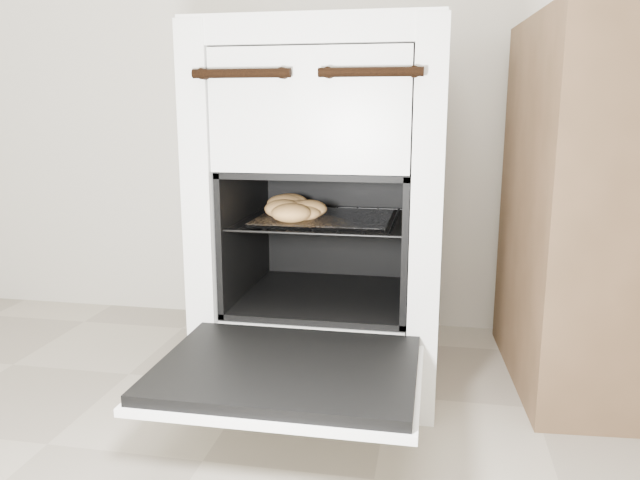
% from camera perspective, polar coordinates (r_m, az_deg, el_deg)
% --- Properties ---
extents(stove, '(0.55, 0.62, 0.85)m').
position_cam_1_polar(stove, '(1.57, 0.91, 2.64)').
color(stove, white).
rests_on(stove, ground).
extents(oven_door, '(0.50, 0.39, 0.04)m').
position_cam_1_polar(oven_door, '(1.20, -2.99, -11.94)').
color(oven_door, black).
rests_on(oven_door, stove).
extents(oven_rack, '(0.40, 0.39, 0.01)m').
position_cam_1_polar(oven_rack, '(1.52, 0.51, 1.93)').
color(oven_rack, black).
rests_on(oven_rack, stove).
extents(foil_sheet, '(0.31, 0.28, 0.01)m').
position_cam_1_polar(foil_sheet, '(1.50, 0.39, 2.01)').
color(foil_sheet, white).
rests_on(foil_sheet, oven_rack).
extents(baked_rolls, '(0.18, 0.26, 0.05)m').
position_cam_1_polar(baked_rolls, '(1.50, -2.44, 2.97)').
color(baked_rolls, tan).
rests_on(baked_rolls, foil_sheet).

